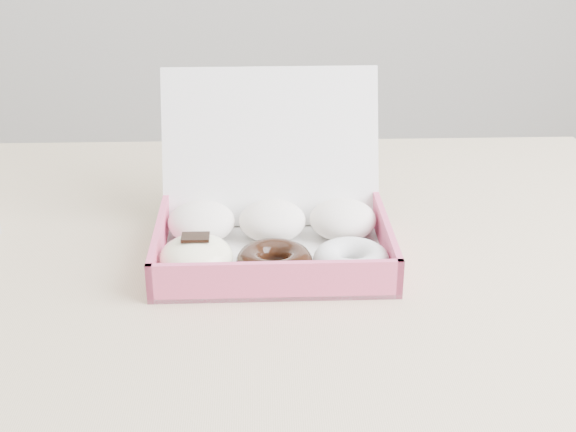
{
  "coord_description": "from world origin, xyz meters",
  "views": [
    {
      "loc": [
        0.07,
        -0.87,
        1.18
      ],
      "look_at": [
        0.1,
        -0.01,
        0.8
      ],
      "focal_mm": 50.0,
      "sensor_mm": 36.0,
      "label": 1
    }
  ],
  "objects": [
    {
      "name": "donut_box",
      "position": [
        0.08,
        -0.01,
        0.78
      ],
      "size": [
        0.27,
        0.25,
        0.19
      ],
      "rotation": [
        0.0,
        0.0,
        0.0
      ],
      "color": "white",
      "rests_on": "table"
    },
    {
      "name": "table",
      "position": [
        0.0,
        0.0,
        0.67
      ],
      "size": [
        1.2,
        0.8,
        0.75
      ],
      "color": "tan",
      "rests_on": "ground"
    }
  ]
}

